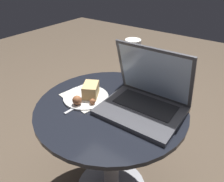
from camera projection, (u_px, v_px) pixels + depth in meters
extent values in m
cylinder|color=#9E9EA3|center=(111.00, 152.00, 1.08)|extent=(0.08, 0.08, 0.53)
cylinder|color=black|center=(111.00, 107.00, 0.94)|extent=(0.65, 0.65, 0.02)
cube|color=silver|center=(84.00, 98.00, 0.98)|extent=(0.22, 0.17, 0.00)
cube|color=#47474C|center=(141.00, 111.00, 0.88)|extent=(0.33, 0.26, 0.02)
cube|color=black|center=(145.00, 104.00, 0.91)|extent=(0.25, 0.13, 0.00)
cube|color=#47474C|center=(154.00, 74.00, 0.88)|extent=(0.32, 0.09, 0.25)
cube|color=silver|center=(153.00, 74.00, 0.88)|extent=(0.30, 0.07, 0.22)
cylinder|color=#C6701E|center=(132.00, 65.00, 1.04)|extent=(0.07, 0.07, 0.21)
cylinder|color=white|center=(133.00, 42.00, 0.98)|extent=(0.07, 0.07, 0.02)
cylinder|color=silver|center=(86.00, 97.00, 0.98)|extent=(0.20, 0.20, 0.01)
cube|color=#DBB775|center=(90.00, 90.00, 0.97)|extent=(0.10, 0.11, 0.06)
sphere|color=#9E5B38|center=(77.00, 100.00, 0.91)|extent=(0.04, 0.04, 0.04)
sphere|color=#9E5B38|center=(92.00, 101.00, 0.92)|extent=(0.02, 0.02, 0.02)
cube|color=silver|center=(78.00, 106.00, 0.92)|extent=(0.02, 0.14, 0.00)
cube|color=silver|center=(94.00, 97.00, 0.99)|extent=(0.03, 0.06, 0.00)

